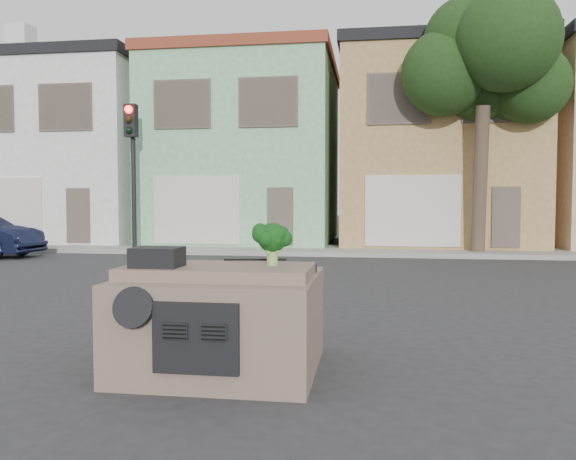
# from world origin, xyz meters

# --- Properties ---
(ground_plane) EXTENTS (120.00, 120.00, 0.00)m
(ground_plane) POSITION_xyz_m (0.00, 0.00, 0.00)
(ground_plane) COLOR #303033
(ground_plane) RESTS_ON ground
(sidewalk) EXTENTS (40.00, 3.00, 0.15)m
(sidewalk) POSITION_xyz_m (0.00, 10.50, 0.07)
(sidewalk) COLOR gray
(sidewalk) RESTS_ON ground
(townhouse_white) EXTENTS (7.20, 8.20, 7.55)m
(townhouse_white) POSITION_xyz_m (-11.00, 14.50, 3.77)
(townhouse_white) COLOR white
(townhouse_white) RESTS_ON ground
(townhouse_mint) EXTENTS (7.20, 8.20, 7.55)m
(townhouse_mint) POSITION_xyz_m (-3.50, 14.50, 3.77)
(townhouse_mint) COLOR #8BC692
(townhouse_mint) RESTS_ON ground
(townhouse_tan) EXTENTS (7.20, 8.20, 7.55)m
(townhouse_tan) POSITION_xyz_m (4.00, 14.50, 3.77)
(townhouse_tan) COLOR tan
(townhouse_tan) RESTS_ON ground
(traffic_signal) EXTENTS (0.40, 0.40, 5.10)m
(traffic_signal) POSITION_xyz_m (-6.50, 9.50, 2.55)
(traffic_signal) COLOR black
(traffic_signal) RESTS_ON ground
(tree_near) EXTENTS (4.40, 4.00, 8.50)m
(tree_near) POSITION_xyz_m (5.00, 9.80, 4.25)
(tree_near) COLOR #1C3714
(tree_near) RESTS_ON ground
(car_dashboard) EXTENTS (2.00, 1.80, 1.12)m
(car_dashboard) POSITION_xyz_m (0.00, -3.00, 0.56)
(car_dashboard) COLOR #756151
(car_dashboard) RESTS_ON ground
(instrument_hump) EXTENTS (0.48, 0.38, 0.20)m
(instrument_hump) POSITION_xyz_m (-0.58, -3.35, 1.22)
(instrument_hump) COLOR black
(instrument_hump) RESTS_ON car_dashboard
(wiper_arm) EXTENTS (0.69, 0.15, 0.02)m
(wiper_arm) POSITION_xyz_m (0.28, -2.62, 1.13)
(wiper_arm) COLOR black
(wiper_arm) RESTS_ON car_dashboard
(broccoli) EXTENTS (0.48, 0.48, 0.45)m
(broccoli) POSITION_xyz_m (0.55, -3.04, 1.35)
(broccoli) COLOR #0D350E
(broccoli) RESTS_ON car_dashboard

